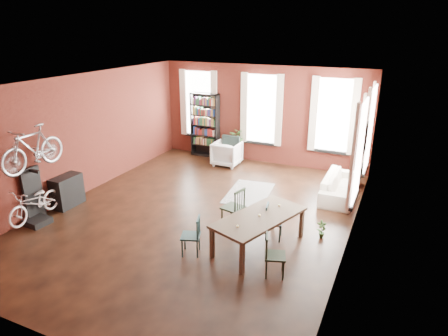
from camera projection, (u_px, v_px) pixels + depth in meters
The scene contains 19 objects.
room at pixel (218, 125), 9.45m from camera, with size 9.00×9.04×3.22m.
dining_table at pixel (259, 231), 8.23m from camera, with size 0.94×2.08×0.71m, color #4F3F2F.
dining_chair_a at pixel (191, 236), 7.97m from camera, with size 0.37×0.37×0.81m, color #1C3B3E.
dining_chair_b at pixel (233, 207), 9.04m from camera, with size 0.44×0.44×0.95m, color black.
dining_chair_c at pixel (275, 256), 7.28m from camera, with size 0.38×0.38×0.81m, color black.
dining_chair_d at pixel (274, 222), 8.55m from camera, with size 0.36×0.36×0.78m, color #162F32.
bookshelf at pixel (205, 125), 13.83m from camera, with size 1.00×0.32×2.20m, color black.
white_armchair at pixel (227, 152), 13.10m from camera, with size 0.84×0.78×0.86m, color silver.
cream_sofa at pixel (341, 182), 10.67m from camera, with size 2.08×0.61×0.81m, color beige.
striped_rug at pixel (249, 193), 10.99m from camera, with size 1.11×1.77×0.01m, color black.
bike_trainer at pixel (38, 221), 9.27m from camera, with size 0.48×0.48×0.14m, color black.
bike_wall_rack at pixel (33, 194), 9.31m from camera, with size 0.16×0.60×1.30m, color black.
console_table at pixel (67, 191), 10.12m from camera, with size 0.40×0.80×0.80m, color black.
plant_stand at pixel (237, 153), 13.58m from camera, with size 0.26×0.26×0.52m, color black.
plant_by_sofa at pixel (357, 178), 11.63m from camera, with size 0.40×0.73×0.33m, color #345B24.
plant_small at pixel (321, 235), 8.68m from camera, with size 0.21×0.40×0.15m, color #305B24.
bicycle_floor at pixel (32, 188), 9.03m from camera, with size 0.52×0.78×1.49m, color silver.
bicycle_hung at pixel (30, 134), 8.71m from camera, with size 0.47×1.00×1.66m, color #A5A8AD.
plant_on_stand at pixel (238, 139), 13.42m from camera, with size 0.55×0.61×0.47m, color #326227.
Camera 1 is at (4.23, -7.72, 4.37)m, focal length 32.00 mm.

